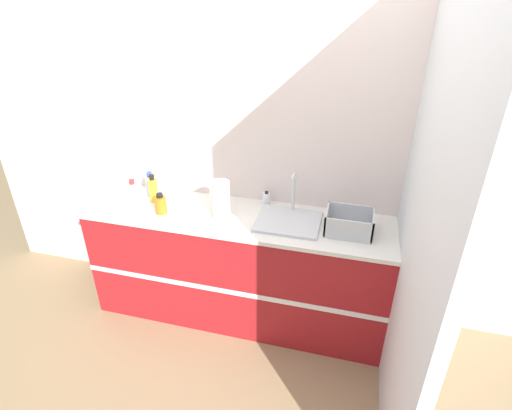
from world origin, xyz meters
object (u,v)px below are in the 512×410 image
Objects in this scene: bottle_amber at (161,204)px; bottle_yellow at (153,190)px; dish_rack at (349,224)px; bottle_clear at (151,185)px; soap_dispenser at (266,199)px; paper_towel_roll at (221,200)px; bottle_white_spray at (133,193)px; sink at (289,219)px.

bottle_yellow is at bearing 130.77° from bottle_amber.
bottle_clear is (-1.54, 0.16, 0.03)m from dish_rack.
soap_dispenser is (0.84, 0.17, -0.05)m from bottle_yellow.
bottle_clear reaches higher than soap_dispenser.
paper_towel_roll is at bearing 6.56° from bottle_amber.
bottle_amber is at bearing -18.48° from bottle_white_spray.
paper_towel_roll reaches higher than bottle_clear.
sink is 2.81× the size of bottle_amber.
bottle_white_spray reaches higher than soap_dispenser.
bottle_white_spray is 1.00m from soap_dispenser.
bottle_clear reaches higher than bottle_amber.
bottle_white_spray is (-0.06, -0.16, 0.00)m from bottle_clear.
dish_rack is at bearing -3.04° from sink.
bottle_amber is (0.21, -0.25, -0.02)m from bottle_clear.
sink is at bearing -2.76° from bottle_yellow.
bottle_clear reaches higher than dish_rack.
paper_towel_roll is at bearing -3.08° from bottle_white_spray.
bottle_amber is 1.46× the size of soap_dispenser.
dish_rack is at bearing 3.66° from bottle_amber.
paper_towel_roll is 0.59m from bottle_yellow.
dish_rack is 1.42× the size of bottle_yellow.
bottle_yellow is 2.04× the size of soap_dispenser.
dish_rack is (0.41, -0.02, 0.04)m from sink.
paper_towel_roll reaches higher than bottle_white_spray.
bottle_clear is 1.00× the size of bottle_white_spray.
bottle_white_spray reaches higher than dish_rack.
bottle_amber is 0.78m from soap_dispenser.
paper_towel_roll is at bearing -10.42° from bottle_yellow.
bottle_clear is at bearing 128.95° from bottle_yellow.
bottle_clear is 0.92m from soap_dispenser.
paper_towel_roll is (-0.47, -0.06, 0.12)m from sink.
sink is 0.30m from soap_dispenser.
paper_towel_roll is 0.72m from bottle_white_spray.
sink is at bearing 176.96° from dish_rack.
dish_rack is 1.33m from bottle_amber.
bottle_amber is at bearing -155.34° from soap_dispenser.
soap_dispenser is at bearing 4.86° from bottle_clear.
bottle_yellow is at bearing -168.79° from soap_dispenser.
paper_towel_roll is at bearing -173.29° from sink.
bottle_white_spray is at bearing 161.52° from bottle_amber.
bottle_white_spray is 1.24× the size of bottle_amber.
bottle_amber is at bearing -49.88° from bottle_clear.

